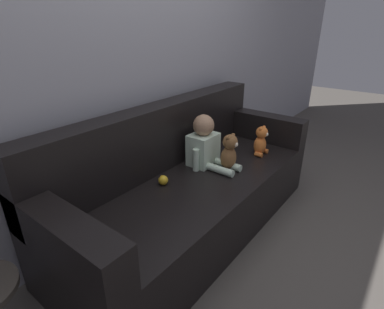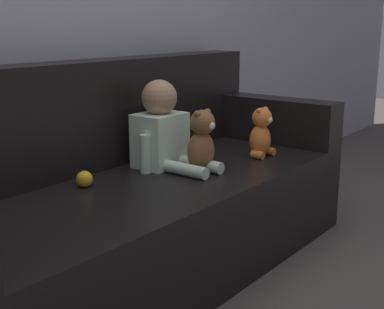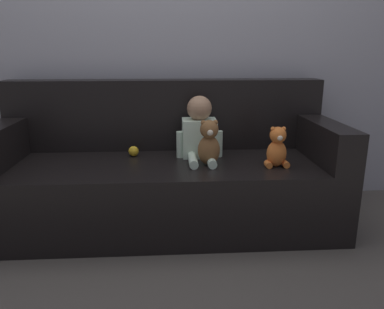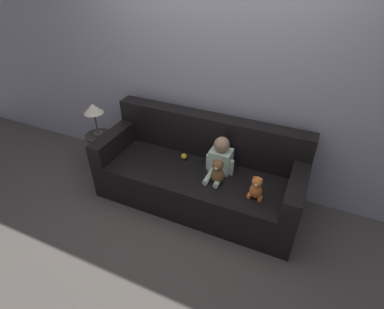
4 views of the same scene
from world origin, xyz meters
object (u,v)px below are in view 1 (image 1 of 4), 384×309
Objects in this scene: teddy_bear_brown at (229,152)px; toy_ball at (163,180)px; person_baby at (205,145)px; couch at (189,188)px; plush_toy_side at (261,141)px.

toy_ball is (-0.46, 0.22, -0.10)m from teddy_bear_brown.
person_baby is 1.43× the size of teddy_bear_brown.
plush_toy_side is (0.64, -0.23, 0.22)m from couch.
couch reaches higher than toy_ball.
toy_ball is at bearing 154.40° from teddy_bear_brown.
couch is 8.87× the size of plush_toy_side.
plush_toy_side is (0.43, -0.24, -0.05)m from person_baby.
plush_toy_side is at bearing -19.75° from couch.
plush_toy_side is (0.39, -0.06, -0.02)m from teddy_bear_brown.
person_baby reaches higher than teddy_bear_brown.
toy_ball is (-0.21, 0.05, 0.14)m from couch.
plush_toy_side is at bearing -18.31° from toy_ball.
person_baby is at bearing 150.44° from plush_toy_side.
toy_ball is at bearing 166.32° from couch.
teddy_bear_brown is at bearing 171.20° from plush_toy_side.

